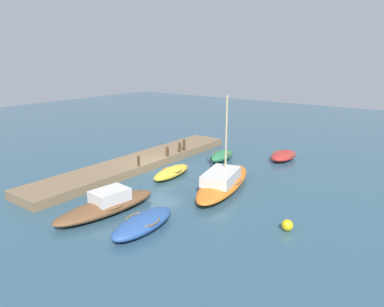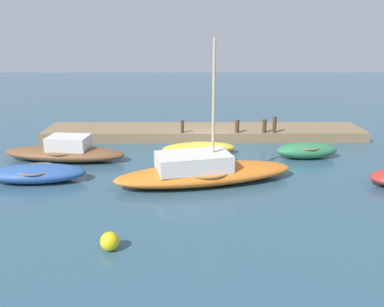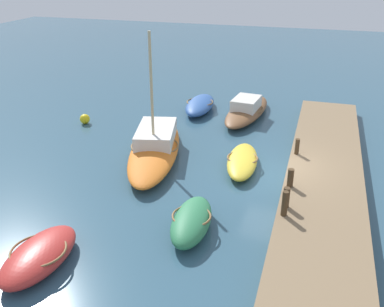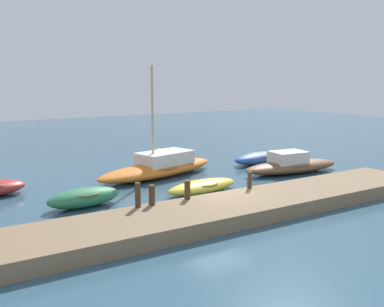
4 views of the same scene
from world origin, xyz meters
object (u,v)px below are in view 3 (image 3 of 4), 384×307
at_px(rowboat_red, 39,255).
at_px(mooring_post_east, 297,146).
at_px(dinghy_green, 192,221).
at_px(marker_buoy, 85,119).
at_px(sailboat_orange, 155,146).
at_px(motorboat_brown, 247,110).
at_px(rowboat_yellow, 242,161).
at_px(mooring_post_west, 285,204).
at_px(mooring_post_mid_east, 290,178).
at_px(mooring_post_mid_west, 286,197).
at_px(rowboat_blue, 200,105).

relative_size(rowboat_red, mooring_post_east, 4.40).
xyz_separation_m(dinghy_green, marker_buoy, (8.02, 8.68, -0.12)).
height_order(sailboat_orange, motorboat_brown, sailboat_orange).
relative_size(rowboat_yellow, mooring_post_west, 4.24).
distance_m(sailboat_orange, mooring_post_east, 6.39).
height_order(rowboat_red, mooring_post_mid_east, mooring_post_mid_east).
distance_m(rowboat_yellow, mooring_post_west, 4.86).
bearing_deg(motorboat_brown, sailboat_orange, 160.91).
height_order(sailboat_orange, marker_buoy, sailboat_orange).
bearing_deg(rowboat_yellow, mooring_post_west, -158.48).
bearing_deg(sailboat_orange, dinghy_green, -160.73).
relative_size(motorboat_brown, rowboat_red, 1.95).
bearing_deg(mooring_post_mid_west, rowboat_yellow, 31.09).
bearing_deg(rowboat_blue, rowboat_yellow, -154.18).
xyz_separation_m(rowboat_blue, mooring_post_mid_west, (-10.45, -6.14, 0.57)).
relative_size(sailboat_orange, mooring_post_mid_west, 10.47).
xyz_separation_m(motorboat_brown, mooring_post_mid_west, (-10.17, -3.24, 0.49)).
relative_size(motorboat_brown, marker_buoy, 11.14).
height_order(mooring_post_west, mooring_post_mid_east, mooring_post_west).
bearing_deg(mooring_post_west, dinghy_green, 109.08).
bearing_deg(mooring_post_east, marker_buoy, 80.88).
distance_m(mooring_post_mid_west, mooring_post_mid_east, 1.52).
distance_m(dinghy_green, rowboat_blue, 12.45).
xyz_separation_m(rowboat_yellow, mooring_post_mid_east, (-2.18, -2.23, 0.62)).
bearing_deg(mooring_post_east, mooring_post_mid_east, 180.00).
relative_size(rowboat_yellow, mooring_post_mid_west, 5.17).
bearing_deg(rowboat_yellow, sailboat_orange, 84.75).
height_order(mooring_post_west, mooring_post_mid_west, mooring_post_west).
xyz_separation_m(rowboat_yellow, marker_buoy, (2.74, 9.38, -0.03)).
bearing_deg(mooring_post_mid_east, marker_buoy, 67.03).
height_order(mooring_post_mid_west, marker_buoy, mooring_post_mid_west).
relative_size(rowboat_yellow, mooring_post_mid_east, 5.34).
relative_size(rowboat_red, marker_buoy, 5.72).
distance_m(rowboat_red, mooring_post_mid_east, 9.15).
bearing_deg(rowboat_red, mooring_post_mid_west, -55.03).
bearing_deg(rowboat_blue, marker_buoy, 122.03).
relative_size(dinghy_green, mooring_post_mid_east, 4.38).
bearing_deg(mooring_post_mid_east, sailboat_orange, 71.46).
xyz_separation_m(rowboat_red, marker_buoy, (11.06, 4.85, -0.09)).
bearing_deg(rowboat_red, marker_buoy, 24.29).
bearing_deg(mooring_post_mid_west, rowboat_blue, 30.41).
height_order(rowboat_red, mooring_post_west, mooring_post_west).
height_order(sailboat_orange, rowboat_blue, sailboat_orange).
bearing_deg(motorboat_brown, rowboat_yellow, -165.06).
distance_m(rowboat_yellow, motorboat_brown, 6.55).
xyz_separation_m(dinghy_green, mooring_post_mid_west, (1.58, -2.93, 0.54)).
bearing_deg(rowboat_blue, dinghy_green, -169.30).
xyz_separation_m(rowboat_yellow, mooring_post_mid_west, (-3.70, -2.23, 0.63)).
distance_m(rowboat_blue, mooring_post_east, 8.51).
height_order(rowboat_blue, mooring_post_west, mooring_post_west).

